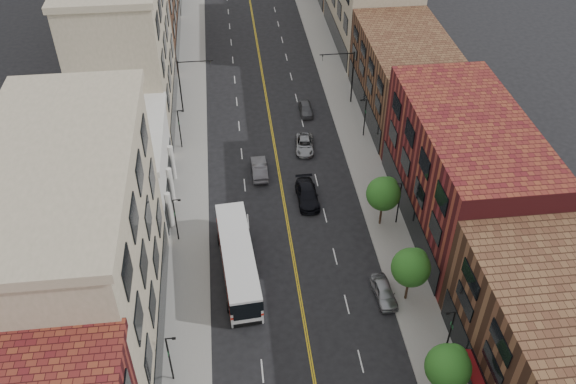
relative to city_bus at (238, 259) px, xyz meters
name	(u,v)px	position (x,y,z in m)	size (l,w,h in m)	color
sidewalk_left	(190,172)	(-4.68, 16.21, -1.85)	(4.00, 110.00, 0.15)	gray
sidewalk_right	(364,160)	(15.32, 16.21, -1.85)	(4.00, 110.00, 0.15)	gray
bldg_l_tanoffice	(81,260)	(-11.68, -5.79, 7.08)	(10.00, 22.00, 18.00)	gray
bldg_l_white	(117,170)	(-11.68, 12.21, 2.08)	(10.00, 14.00, 8.00)	silver
bldg_l_far_a	(125,51)	(-11.68, 29.21, 7.08)	(10.00, 20.00, 18.00)	gray
bldg_r_mid	(463,172)	(22.32, 5.21, 4.08)	(10.00, 22.00, 12.00)	#5C181B
bldg_r_far_a	(405,77)	(22.32, 26.21, 3.08)	(10.00, 20.00, 10.00)	#553222
tree_r_1	(449,365)	(14.71, -14.72, 2.21)	(3.40, 3.40, 5.59)	black
tree_r_2	(412,266)	(14.71, -4.72, 2.21)	(3.40, 3.40, 5.59)	black
tree_r_3	(384,193)	(14.71, 5.28, 2.21)	(3.40, 3.40, 5.59)	black
lamp_l_1	(170,357)	(-5.63, -10.79, 1.05)	(0.81, 0.55, 5.05)	black
lamp_l_2	(176,218)	(-5.63, 5.21, 1.05)	(0.81, 0.55, 5.05)	black
lamp_l_3	(180,127)	(-5.63, 21.21, 1.05)	(0.81, 0.55, 5.05)	black
lamp_r_1	(450,330)	(16.27, -10.79, 1.05)	(0.81, 0.55, 5.05)	black
lamp_r_2	(399,201)	(16.27, 5.21, 1.05)	(0.81, 0.55, 5.05)	black
lamp_r_3	(365,115)	(16.27, 21.21, 1.05)	(0.81, 0.55, 5.05)	black
signal_mast_left	(185,80)	(-4.95, 29.21, 2.73)	(4.49, 0.18, 7.20)	black
signal_mast_right	(347,71)	(15.58, 29.21, 2.73)	(4.49, 0.18, 7.20)	black
city_bus	(238,259)	(0.00, 0.00, 0.00)	(3.79, 13.01, 3.30)	silver
car_parked_far	(384,292)	(12.72, -4.37, -1.20)	(1.69, 4.20, 1.43)	#9A9CA1
car_lane_behind	(259,168)	(3.11, 15.05, -1.14)	(1.65, 4.74, 1.56)	#525157
car_lane_a	(307,195)	(7.80, 9.85, -1.14)	(2.18, 5.36, 1.56)	black
car_lane_b	(305,145)	(8.82, 19.32, -1.28)	(2.12, 4.61, 1.28)	gray
car_lane_c	(306,109)	(10.05, 27.30, -1.24)	(1.60, 3.97, 1.35)	#48494D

